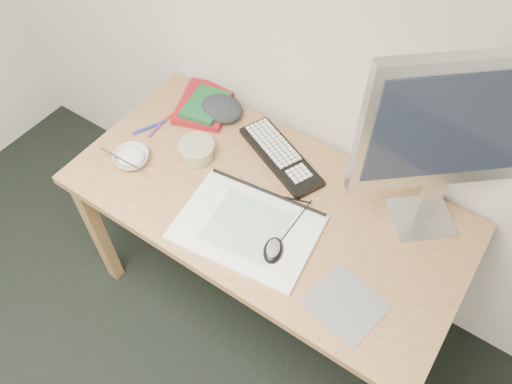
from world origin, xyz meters
TOP-DOWN VIEW (x-y plane):
  - desk at (-0.03, 1.43)m, footprint 1.40×0.70m
  - mousepad at (0.38, 1.24)m, footprint 0.24×0.23m
  - sketchpad at (-0.02, 1.30)m, footprint 0.50×0.38m
  - keyboard at (-0.09, 1.62)m, footprint 0.41×0.27m
  - monitor at (0.45, 1.66)m, footprint 0.46×0.41m
  - mouse at (0.11, 1.26)m, footprint 0.10×0.12m
  - rice_bowl at (-0.54, 1.30)m, footprint 0.15×0.15m
  - chopsticks at (-0.55, 1.26)m, footprint 0.21×0.02m
  - fruit_tub at (-0.35, 1.46)m, footprint 0.17×0.17m
  - book_red at (-0.50, 1.69)m, footprint 0.28×0.31m
  - book_green at (-0.48, 1.67)m, footprint 0.18×0.22m
  - cloth_lump at (-0.41, 1.69)m, footprint 0.16×0.13m
  - pencil_pink at (-0.04, 1.43)m, footprint 0.17×0.04m
  - pencil_tan at (-0.05, 1.50)m, footprint 0.18×0.09m
  - pencil_black at (0.03, 1.48)m, footprint 0.16×0.06m
  - marker_blue at (-0.60, 1.47)m, footprint 0.07×0.13m
  - marker_orange at (-0.58, 1.56)m, footprint 0.04×0.14m
  - marker_purple at (-0.58, 1.49)m, footprint 0.03×0.12m

SIDE VIEW (x-z plane):
  - desk at x=-0.03m, z-range 0.29..1.04m
  - mousepad at x=0.38m, z-range 0.75..0.75m
  - pencil_black at x=0.03m, z-range 0.75..0.76m
  - pencil_pink at x=-0.04m, z-range 0.75..0.76m
  - pencil_tan at x=-0.05m, z-range 0.75..0.76m
  - marker_purple at x=-0.58m, z-range 0.75..0.76m
  - marker_blue at x=-0.60m, z-range 0.75..0.76m
  - sketchpad at x=-0.02m, z-range 0.75..0.76m
  - marker_orange at x=-0.58m, z-range 0.75..0.76m
  - keyboard at x=-0.09m, z-range 0.75..0.77m
  - book_red at x=-0.50m, z-range 0.75..0.78m
  - rice_bowl at x=-0.54m, z-range 0.75..0.79m
  - mouse at x=0.11m, z-range 0.76..0.80m
  - cloth_lump at x=-0.41m, z-range 0.75..0.81m
  - fruit_tub at x=-0.35m, z-range 0.75..0.82m
  - book_green at x=-0.48m, z-range 0.78..0.79m
  - chopsticks at x=-0.55m, z-range 0.79..0.80m
  - monitor at x=0.45m, z-range 0.83..1.51m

